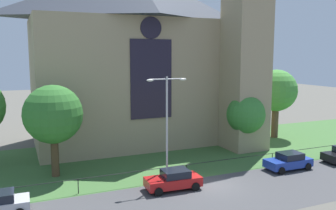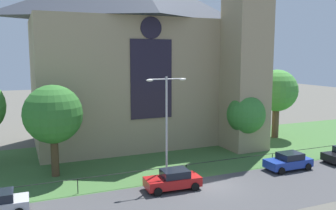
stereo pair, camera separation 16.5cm
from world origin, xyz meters
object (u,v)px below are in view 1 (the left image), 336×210
object	(u,v)px
tree_left_near	(53,115)
parked_car_blue	(288,161)
streetlamp_near	(167,116)
church_building	(141,54)
tree_right_near	(246,115)
tree_right_far	(276,91)
parked_car_red	(174,180)

from	to	relation	value
tree_left_near	parked_car_blue	bearing A→B (deg)	-18.06
streetlamp_near	parked_car_blue	xyz separation A→B (m)	(11.15, -1.49, -4.62)
church_building	tree_right_near	xyz separation A→B (m)	(8.53, -8.68, -6.30)
tree_left_near	tree_right_far	bearing A→B (deg)	9.48
church_building	streetlamp_near	size ratio (longest dim) A/B	3.07
parked_car_red	parked_car_blue	bearing A→B (deg)	-175.52
church_building	streetlamp_near	distance (m)	14.79
church_building	parked_car_blue	size ratio (longest dim) A/B	6.18
tree_left_near	tree_right_near	bearing A→B (deg)	0.68
tree_right_far	tree_right_near	bearing A→B (deg)	-150.23
church_building	streetlamp_near	bearing A→B (deg)	-100.67
church_building	tree_left_near	xyz separation A→B (m)	(-10.73, -8.91, -5.03)
parked_car_blue	tree_left_near	bearing A→B (deg)	-17.75
church_building	tree_right_near	world-z (taller)	church_building
tree_right_far	tree_left_near	size ratio (longest dim) A/B	1.09
tree_right_near	tree_left_near	world-z (taller)	tree_left_near
tree_left_near	streetlamp_near	bearing A→B (deg)	-30.49
tree_right_far	tree_left_near	distance (m)	27.01
tree_right_far	tree_left_near	bearing A→B (deg)	-170.52
tree_right_near	parked_car_blue	bearing A→B (deg)	-89.62
tree_left_near	parked_car_blue	xyz separation A→B (m)	(19.30, -6.29, -4.50)
church_building	tree_left_near	bearing A→B (deg)	-140.31
tree_right_near	tree_left_near	bearing A→B (deg)	-179.32
streetlamp_near	parked_car_red	bearing A→B (deg)	-97.51
tree_right_near	tree_left_near	size ratio (longest dim) A/B	0.78
church_building	tree_right_far	distance (m)	17.12
tree_right_near	tree_right_far	size ratio (longest dim) A/B	0.72
church_building	tree_right_near	distance (m)	13.70
streetlamp_near	parked_car_blue	size ratio (longest dim) A/B	2.01
tree_right_near	streetlamp_near	xyz separation A→B (m)	(-11.11, -5.03, 1.39)
church_building	tree_right_near	size ratio (longest dim) A/B	4.33
tree_right_far	parked_car_blue	size ratio (longest dim) A/B	1.99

